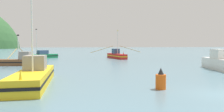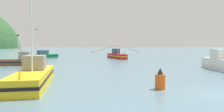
{
  "view_description": "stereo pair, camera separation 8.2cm",
  "coord_description": "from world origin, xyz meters",
  "px_view_note": "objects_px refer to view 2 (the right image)",
  "views": [
    {
      "loc": [
        -10.57,
        -11.77,
        3.27
      ],
      "look_at": [
        -2.02,
        23.94,
        1.4
      ],
      "focal_mm": 34.39,
      "sensor_mm": 36.0,
      "label": 1
    },
    {
      "loc": [
        -10.49,
        -11.79,
        3.27
      ],
      "look_at": [
        -2.02,
        23.94,
        1.4
      ],
      "focal_mm": 34.39,
      "sensor_mm": 36.0,
      "label": 2
    }
  ],
  "objects_px": {
    "fishing_boat_green": "(41,56)",
    "fishing_boat_yellow": "(34,76)",
    "channel_buoy": "(160,80)",
    "fishing_boat_red": "(117,55)",
    "fishing_boat_brown": "(20,61)",
    "fishing_boat_white": "(222,63)"
  },
  "relations": [
    {
      "from": "fishing_boat_green",
      "to": "fishing_boat_brown",
      "type": "height_order",
      "value": "fishing_boat_green"
    },
    {
      "from": "fishing_boat_brown",
      "to": "fishing_boat_yellow",
      "type": "xyz_separation_m",
      "value": [
        4.23,
        -18.01,
        0.01
      ]
    },
    {
      "from": "fishing_boat_brown",
      "to": "fishing_boat_red",
      "type": "bearing_deg",
      "value": -136.38
    },
    {
      "from": "fishing_boat_white",
      "to": "fishing_boat_yellow",
      "type": "distance_m",
      "value": 22.94
    },
    {
      "from": "fishing_boat_white",
      "to": "channel_buoy",
      "type": "distance_m",
      "value": 15.84
    },
    {
      "from": "channel_buoy",
      "to": "fishing_boat_yellow",
      "type": "bearing_deg",
      "value": 155.91
    },
    {
      "from": "fishing_boat_green",
      "to": "channel_buoy",
      "type": "distance_m",
      "value": 42.62
    },
    {
      "from": "fishing_boat_brown",
      "to": "fishing_boat_yellow",
      "type": "distance_m",
      "value": 18.5
    },
    {
      "from": "fishing_boat_brown",
      "to": "fishing_boat_yellow",
      "type": "bearing_deg",
      "value": 111.34
    },
    {
      "from": "fishing_boat_green",
      "to": "fishing_boat_white",
      "type": "height_order",
      "value": "fishing_boat_green"
    },
    {
      "from": "fishing_boat_brown",
      "to": "channel_buoy",
      "type": "height_order",
      "value": "fishing_boat_brown"
    },
    {
      "from": "fishing_boat_green",
      "to": "fishing_boat_yellow",
      "type": "height_order",
      "value": "fishing_boat_yellow"
    },
    {
      "from": "fishing_boat_green",
      "to": "fishing_boat_white",
      "type": "xyz_separation_m",
      "value": [
        25.12,
        -31.93,
        0.26
      ]
    },
    {
      "from": "fishing_boat_white",
      "to": "channel_buoy",
      "type": "relative_size",
      "value": 6.35
    },
    {
      "from": "fishing_boat_green",
      "to": "channel_buoy",
      "type": "relative_size",
      "value": 5.37
    },
    {
      "from": "fishing_boat_red",
      "to": "channel_buoy",
      "type": "bearing_deg",
      "value": -16.06
    },
    {
      "from": "fishing_boat_red",
      "to": "channel_buoy",
      "type": "height_order",
      "value": "fishing_boat_red"
    },
    {
      "from": "fishing_boat_white",
      "to": "channel_buoy",
      "type": "height_order",
      "value": "fishing_boat_white"
    },
    {
      "from": "fishing_boat_red",
      "to": "channel_buoy",
      "type": "xyz_separation_m",
      "value": [
        -6.07,
        -36.23,
        -0.11
      ]
    },
    {
      "from": "fishing_boat_red",
      "to": "fishing_boat_brown",
      "type": "height_order",
      "value": "fishing_boat_red"
    },
    {
      "from": "channel_buoy",
      "to": "fishing_boat_white",
      "type": "bearing_deg",
      "value": 34.42
    },
    {
      "from": "fishing_boat_brown",
      "to": "channel_buoy",
      "type": "distance_m",
      "value": 26.04
    }
  ]
}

